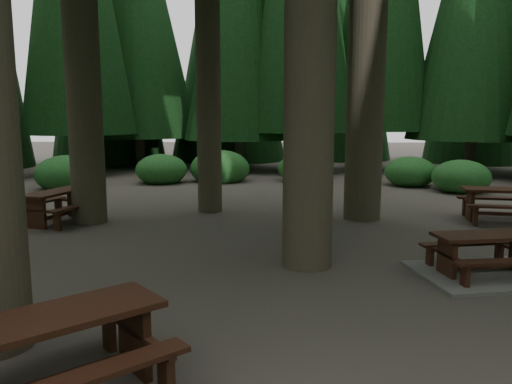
{
  "coord_description": "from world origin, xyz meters",
  "views": [
    {
      "loc": [
        0.27,
        -8.08,
        2.54
      ],
      "look_at": [
        -0.11,
        1.26,
        1.1
      ],
      "focal_mm": 35.0,
      "sensor_mm": 36.0,
      "label": 1
    }
  ],
  "objects_px": {
    "picnic_table_d": "(503,200)",
    "picnic_table_a": "(484,263)",
    "picnic_table_e": "(57,343)",
    "picnic_table_b": "(57,202)"
  },
  "relations": [
    {
      "from": "picnic_table_d",
      "to": "picnic_table_a",
      "type": "bearing_deg",
      "value": -107.61
    },
    {
      "from": "picnic_table_a",
      "to": "picnic_table_e",
      "type": "distance_m",
      "value": 6.44
    },
    {
      "from": "picnic_table_a",
      "to": "picnic_table_b",
      "type": "xyz_separation_m",
      "value": [
        -8.53,
        3.69,
        0.29
      ]
    },
    {
      "from": "picnic_table_a",
      "to": "picnic_table_d",
      "type": "relative_size",
      "value": 1.12
    },
    {
      "from": "picnic_table_b",
      "to": "picnic_table_d",
      "type": "distance_m",
      "value": 10.7
    },
    {
      "from": "picnic_table_a",
      "to": "picnic_table_e",
      "type": "bearing_deg",
      "value": -155.89
    },
    {
      "from": "picnic_table_d",
      "to": "picnic_table_e",
      "type": "xyz_separation_m",
      "value": [
        -7.41,
        -7.93,
        0.0
      ]
    },
    {
      "from": "picnic_table_b",
      "to": "picnic_table_d",
      "type": "height_order",
      "value": "picnic_table_d"
    },
    {
      "from": "picnic_table_d",
      "to": "picnic_table_e",
      "type": "distance_m",
      "value": 10.85
    },
    {
      "from": "picnic_table_b",
      "to": "picnic_table_e",
      "type": "relative_size",
      "value": 0.88
    }
  ]
}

